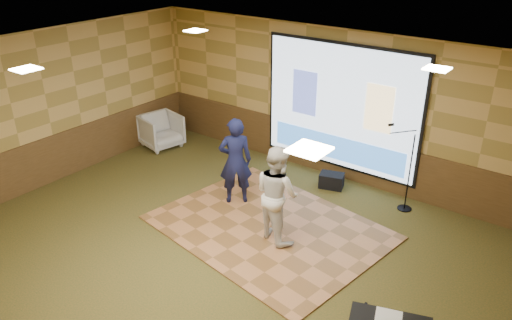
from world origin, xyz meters
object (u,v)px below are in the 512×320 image
Objects in this scene: duffel_bag at (331,181)px; player_left at (235,161)px; projector_screen at (340,109)px; mic_stand at (405,184)px; player_right at (277,193)px; banquet_chair at (161,131)px; dance_floor at (269,227)px; projector at (388,319)px.

player_left is at bearing -126.15° from duffel_bag.
projector_screen is 1.92m from mic_stand.
player_right is 2.55m from mic_stand.
projector_screen is 2.04× the size of player_right.
projector_screen is 4.28m from banquet_chair.
banquet_chair is (-4.29, 1.53, -0.46)m from player_right.
player_left reaches higher than dance_floor.
player_right is 1.03× the size of mic_stand.
player_left is (-0.99, -2.05, -0.63)m from projector_screen.
player_right is 1.92× the size of banquet_chair.
banquet_chair is (-6.88, 3.23, -0.57)m from projector.
player_right is (1.28, -0.53, -0.01)m from player_left.
player_left is 1.03× the size of mic_stand.
projector_screen is 2.82m from dance_floor.
duffel_bag is at bearing 166.16° from mic_stand.
projector reaches higher than duffel_bag.
player_left is at bearing -115.71° from projector_screen.
dance_floor is at bearing -144.51° from mic_stand.
player_left is at bearing -95.32° from banquet_chair.
projector_screen is at bearing -64.56° from player_right.
mic_stand is at bearing 2.43° from duffel_bag.
player_right is (0.27, -0.17, 0.83)m from dance_floor.
projector_screen reaches higher than player_left.
banquet_chair is (-4.00, -1.05, -1.09)m from projector_screen.
projector_screen is at bearing -159.08° from player_left.
player_left is at bearing 160.20° from dance_floor.
dance_floor is at bearing -95.72° from banquet_chair.
player_right reaches higher than projector.
player_left is 3.54× the size of duffel_bag.
banquet_chair is (-4.02, 1.35, 0.37)m from dance_floor.
duffel_bag is (0.14, 1.94, 0.13)m from dance_floor.
mic_stand is 1.47m from duffel_bag.
banquet_chair is at bearing 161.38° from dance_floor.
mic_stand reaches higher than dance_floor.
projector reaches higher than banquet_chair.
dance_floor is 2.27× the size of player_right.
projector is (3.87, -2.24, 0.10)m from player_left.
dance_floor is at bearing 128.44° from projector.
dance_floor is at bearing 116.83° from player_left.
player_left reaches higher than duffel_bag.
projector_screen is 7.16× the size of duffel_bag.
banquet_chair is at bearing -165.25° from projector_screen.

